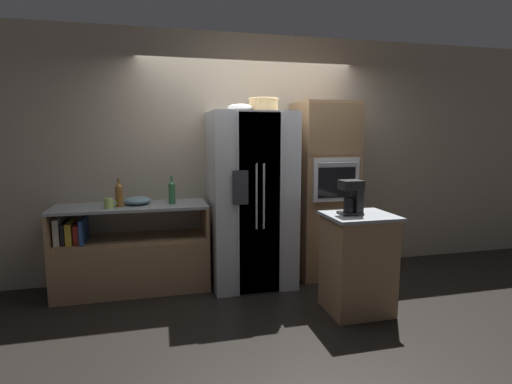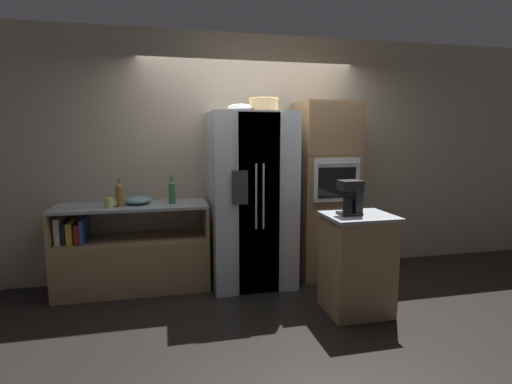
{
  "view_description": "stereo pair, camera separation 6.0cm",
  "coord_description": "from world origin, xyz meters",
  "px_view_note": "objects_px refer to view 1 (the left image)",
  "views": [
    {
      "loc": [
        -1.05,
        -4.18,
        1.67
      ],
      "look_at": [
        -0.03,
        -0.04,
        1.04
      ],
      "focal_mm": 28.0,
      "sensor_mm": 36.0,
      "label": 1
    },
    {
      "loc": [
        -1.0,
        -4.19,
        1.67
      ],
      "look_at": [
        -0.03,
        -0.04,
        1.04
      ],
      "focal_mm": 28.0,
      "sensor_mm": 36.0,
      "label": 2
    }
  ],
  "objects_px": {
    "wicker_basket": "(264,104)",
    "bottle_short": "(172,192)",
    "mixing_bowl": "(137,200)",
    "fruit_bowl": "(240,108)",
    "wall_oven": "(324,190)",
    "bottle_tall": "(119,194)",
    "coffee_maker": "(353,196)",
    "refrigerator": "(251,199)",
    "mug": "(109,203)"
  },
  "relations": [
    {
      "from": "wicker_basket",
      "to": "bottle_short",
      "type": "relative_size",
      "value": 1.08
    },
    {
      "from": "wicker_basket",
      "to": "bottle_short",
      "type": "xyz_separation_m",
      "value": [
        -0.98,
        0.11,
        -0.92
      ]
    },
    {
      "from": "wicker_basket",
      "to": "wall_oven",
      "type": "bearing_deg",
      "value": 7.94
    },
    {
      "from": "bottle_short",
      "to": "mug",
      "type": "bearing_deg",
      "value": -171.33
    },
    {
      "from": "wall_oven",
      "to": "bottle_tall",
      "type": "distance_m",
      "value": 2.28
    },
    {
      "from": "mug",
      "to": "refrigerator",
      "type": "bearing_deg",
      "value": 0.79
    },
    {
      "from": "refrigerator",
      "to": "fruit_bowl",
      "type": "relative_size",
      "value": 7.2
    },
    {
      "from": "bottle_short",
      "to": "fruit_bowl",
      "type": "bearing_deg",
      "value": -10.96
    },
    {
      "from": "refrigerator",
      "to": "fruit_bowl",
      "type": "height_order",
      "value": "fruit_bowl"
    },
    {
      "from": "wall_oven",
      "to": "bottle_tall",
      "type": "height_order",
      "value": "wall_oven"
    },
    {
      "from": "refrigerator",
      "to": "bottle_short",
      "type": "xyz_separation_m",
      "value": [
        -0.85,
        0.08,
        0.1
      ]
    },
    {
      "from": "wicker_basket",
      "to": "coffee_maker",
      "type": "height_order",
      "value": "wicker_basket"
    },
    {
      "from": "fruit_bowl",
      "to": "bottle_tall",
      "type": "height_order",
      "value": "fruit_bowl"
    },
    {
      "from": "wall_oven",
      "to": "mixing_bowl",
      "type": "height_order",
      "value": "wall_oven"
    },
    {
      "from": "refrigerator",
      "to": "coffee_maker",
      "type": "distance_m",
      "value": 1.21
    },
    {
      "from": "fruit_bowl",
      "to": "bottle_short",
      "type": "relative_size",
      "value": 0.88
    },
    {
      "from": "mug",
      "to": "mixing_bowl",
      "type": "xyz_separation_m",
      "value": [
        0.27,
        0.16,
        -0.01
      ]
    },
    {
      "from": "fruit_bowl",
      "to": "mug",
      "type": "distance_m",
      "value": 1.66
    },
    {
      "from": "bottle_tall",
      "to": "bottle_short",
      "type": "height_order",
      "value": "bottle_short"
    },
    {
      "from": "wall_oven",
      "to": "coffee_maker",
      "type": "xyz_separation_m",
      "value": [
        -0.16,
        -1.02,
        0.09
      ]
    },
    {
      "from": "refrigerator",
      "to": "mixing_bowl",
      "type": "height_order",
      "value": "refrigerator"
    },
    {
      "from": "bottle_tall",
      "to": "bottle_short",
      "type": "bearing_deg",
      "value": 4.0
    },
    {
      "from": "refrigerator",
      "to": "coffee_maker",
      "type": "height_order",
      "value": "refrigerator"
    },
    {
      "from": "fruit_bowl",
      "to": "mug",
      "type": "xyz_separation_m",
      "value": [
        -1.35,
        0.04,
        -0.96
      ]
    },
    {
      "from": "bottle_tall",
      "to": "coffee_maker",
      "type": "height_order",
      "value": "coffee_maker"
    },
    {
      "from": "bottle_tall",
      "to": "mug",
      "type": "relative_size",
      "value": 2.41
    },
    {
      "from": "mixing_bowl",
      "to": "bottle_short",
      "type": "bearing_deg",
      "value": -9.69
    },
    {
      "from": "mug",
      "to": "wall_oven",
      "type": "bearing_deg",
      "value": 2.31
    },
    {
      "from": "wall_oven",
      "to": "bottle_tall",
      "type": "xyz_separation_m",
      "value": [
        -2.28,
        -0.04,
        0.04
      ]
    },
    {
      "from": "bottle_short",
      "to": "wicker_basket",
      "type": "bearing_deg",
      "value": -6.18
    },
    {
      "from": "coffee_maker",
      "to": "refrigerator",
      "type": "bearing_deg",
      "value": 127.8
    },
    {
      "from": "bottle_tall",
      "to": "mixing_bowl",
      "type": "distance_m",
      "value": 0.22
    },
    {
      "from": "bottle_short",
      "to": "bottle_tall",
      "type": "bearing_deg",
      "value": -176.0
    },
    {
      "from": "coffee_maker",
      "to": "mug",
      "type": "bearing_deg",
      "value": 157.33
    },
    {
      "from": "bottle_short",
      "to": "mixing_bowl",
      "type": "distance_m",
      "value": 0.37
    },
    {
      "from": "bottle_short",
      "to": "mixing_bowl",
      "type": "height_order",
      "value": "bottle_short"
    },
    {
      "from": "wall_oven",
      "to": "mug",
      "type": "height_order",
      "value": "wall_oven"
    },
    {
      "from": "wicker_basket",
      "to": "mixing_bowl",
      "type": "bearing_deg",
      "value": 172.88
    },
    {
      "from": "refrigerator",
      "to": "fruit_bowl",
      "type": "xyz_separation_m",
      "value": [
        -0.13,
        -0.06,
        0.99
      ]
    },
    {
      "from": "coffee_maker",
      "to": "mixing_bowl",
      "type": "bearing_deg",
      "value": 150.9
    },
    {
      "from": "mug",
      "to": "coffee_maker",
      "type": "xyz_separation_m",
      "value": [
        2.21,
        -0.92,
        0.13
      ]
    },
    {
      "from": "refrigerator",
      "to": "mixing_bowl",
      "type": "relative_size",
      "value": 6.73
    },
    {
      "from": "fruit_bowl",
      "to": "coffee_maker",
      "type": "distance_m",
      "value": 1.49
    },
    {
      "from": "refrigerator",
      "to": "bottle_short",
      "type": "relative_size",
      "value": 6.35
    },
    {
      "from": "wall_oven",
      "to": "wicker_basket",
      "type": "height_order",
      "value": "wicker_basket"
    },
    {
      "from": "refrigerator",
      "to": "wicker_basket",
      "type": "distance_m",
      "value": 1.04
    },
    {
      "from": "coffee_maker",
      "to": "wicker_basket",
      "type": "bearing_deg",
      "value": 123.37
    },
    {
      "from": "wicker_basket",
      "to": "bottle_tall",
      "type": "xyz_separation_m",
      "value": [
        -1.51,
        0.07,
        -0.92
      ]
    },
    {
      "from": "refrigerator",
      "to": "wicker_basket",
      "type": "xyz_separation_m",
      "value": [
        0.13,
        -0.03,
        1.03
      ]
    },
    {
      "from": "wicker_basket",
      "to": "fruit_bowl",
      "type": "height_order",
      "value": "wicker_basket"
    }
  ]
}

